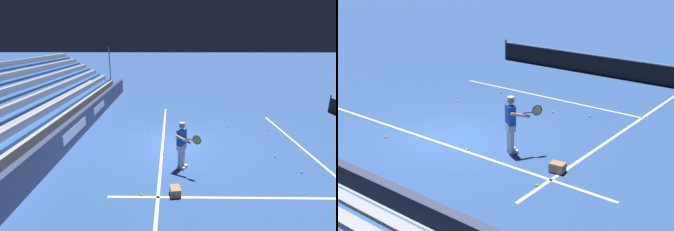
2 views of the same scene
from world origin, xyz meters
TOP-DOWN VIEW (x-y plane):
  - ground_plane at (0.00, 0.00)m, footprint 160.00×160.00m
  - court_baseline_white at (0.00, -0.50)m, footprint 12.00×0.10m
  - court_sideline_white at (4.11, 4.00)m, footprint 0.10×12.00m
  - court_service_line_white at (0.00, 5.50)m, footprint 8.22×0.10m
  - back_wall_sponsor_board at (-0.01, -4.51)m, footprint 23.66×0.25m
  - bleacher_stand at (0.00, -7.14)m, footprint 22.48×4.00m
  - tennis_player at (2.24, 0.27)m, footprint 0.94×0.85m
  - ball_box_cardboard at (3.99, 0.01)m, footprint 0.44×0.35m
  - tennis_ball_by_box at (1.12, -0.44)m, footprint 0.07×0.07m
  - tennis_ball_far_left at (1.33, 4.00)m, footprint 0.07×0.07m
  - tennis_ball_near_player at (-2.36, 2.88)m, footprint 0.07×0.07m
  - tennis_ball_midcourt at (-1.59, -1.27)m, footprint 0.07×0.07m
  - tennis_ball_stray_back at (2.59, 4.44)m, footprint 0.07×0.07m
  - tennis_ball_toward_net at (-1.75, 4.84)m, footprint 0.07×0.07m
  - tennis_ball_on_baseline at (4.01, -1.01)m, footprint 0.07×0.07m

SIDE VIEW (x-z plane):
  - ground_plane at x=0.00m, z-range 0.00..0.00m
  - court_baseline_white at x=0.00m, z-range 0.00..0.01m
  - court_sideline_white at x=4.11m, z-range 0.00..0.01m
  - court_service_line_white at x=0.00m, z-range 0.00..0.01m
  - tennis_ball_by_box at x=1.12m, z-range 0.00..0.07m
  - tennis_ball_far_left at x=1.33m, z-range 0.00..0.07m
  - tennis_ball_near_player at x=-2.36m, z-range 0.00..0.07m
  - tennis_ball_midcourt at x=-1.59m, z-range 0.00..0.07m
  - tennis_ball_stray_back at x=2.59m, z-range 0.00..0.07m
  - tennis_ball_toward_net at x=-1.75m, z-range 0.00..0.07m
  - tennis_ball_on_baseline at x=4.01m, z-range 0.00..0.07m
  - ball_box_cardboard at x=3.99m, z-range 0.00..0.26m
  - back_wall_sponsor_board at x=-0.01m, z-range 0.00..1.10m
  - bleacher_stand at x=0.00m, z-range -1.13..2.72m
  - tennis_player at x=2.24m, z-range 0.04..1.75m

